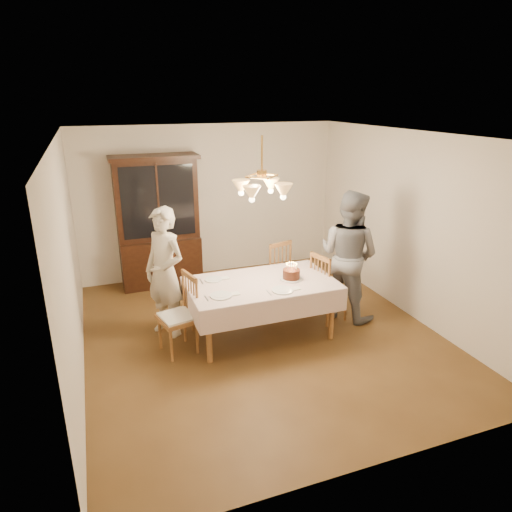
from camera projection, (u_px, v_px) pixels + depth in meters
name	position (u px, v px, depth m)	size (l,w,h in m)	color
ground	(261.00, 334.00, 6.14)	(5.00, 5.00, 0.00)	#523517
room_shell	(262.00, 220.00, 5.61)	(5.00, 5.00, 5.00)	white
dining_table	(261.00, 287.00, 5.91)	(1.90, 1.10, 0.76)	brown
china_hutch	(158.00, 224.00, 7.48)	(1.38, 0.54, 2.16)	black
chair_far_side	(273.00, 274.00, 7.01)	(0.54, 0.52, 1.00)	brown
chair_left_end	(178.00, 318.00, 5.59)	(0.51, 0.52, 1.00)	brown
chair_right_end	(328.00, 290.00, 6.42)	(0.51, 0.52, 1.00)	brown
elderly_woman	(165.00, 273.00, 5.91)	(0.63, 0.41, 1.73)	beige
adult_in_grey	(348.00, 255.00, 6.39)	(0.89, 0.70, 1.84)	slate
birthday_cake	(291.00, 275.00, 5.96)	(0.30, 0.30, 0.22)	white
place_setting_near_left	(222.00, 296.00, 5.48)	(0.42, 0.27, 0.02)	white
place_setting_near_right	(283.00, 290.00, 5.63)	(0.42, 0.27, 0.02)	white
place_setting_far_left	(215.00, 279.00, 5.96)	(0.38, 0.23, 0.02)	white
chandelier	(262.00, 189.00, 5.48)	(0.62, 0.62, 0.73)	#BF8C3F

